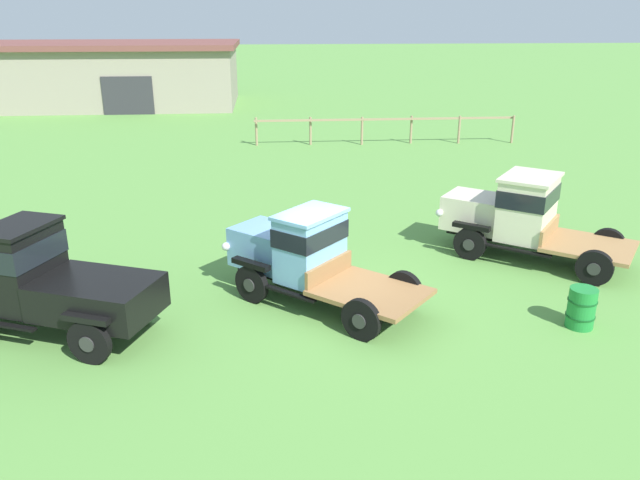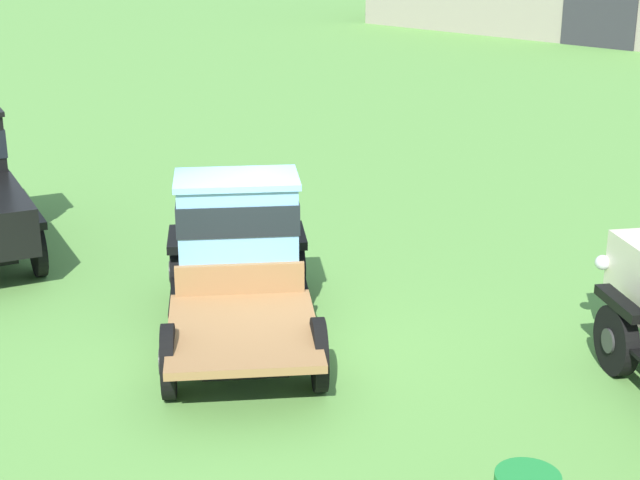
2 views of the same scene
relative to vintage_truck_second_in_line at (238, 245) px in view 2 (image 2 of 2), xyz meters
name	(u,v)px [view 2 (image 2 of 2)]	position (x,y,z in m)	size (l,w,h in m)	color
ground_plane	(261,338)	(0.64, -0.21, -1.10)	(240.00, 240.00, 0.00)	#5B9342
vintage_truck_second_in_line	(238,245)	(0.00, 0.00, 0.00)	(4.69, 4.38, 2.12)	black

